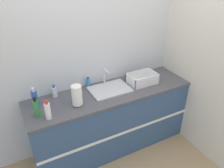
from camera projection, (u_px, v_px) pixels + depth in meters
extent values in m
plane|color=tan|center=(121.00, 158.00, 2.97)|extent=(12.00, 12.00, 0.00)
cube|color=silver|center=(100.00, 54.00, 2.81)|extent=(4.50, 0.06, 2.60)
cube|color=beige|center=(181.00, 48.00, 2.99)|extent=(0.06, 2.58, 2.60)
cube|color=#33517A|center=(111.00, 120.00, 2.98)|extent=(2.10, 0.58, 0.88)
cube|color=white|center=(122.00, 133.00, 2.76)|extent=(2.10, 0.01, 0.04)
cube|color=#4C4C51|center=(111.00, 92.00, 2.76)|extent=(2.13, 0.61, 0.03)
cube|color=silver|center=(110.00, 90.00, 2.77)|extent=(0.50, 0.36, 0.02)
cylinder|color=silver|center=(104.00, 76.00, 2.83)|extent=(0.02, 0.02, 0.21)
cylinder|color=silver|center=(106.00, 71.00, 2.73)|extent=(0.02, 0.14, 0.02)
cylinder|color=#4C4C51|center=(78.00, 104.00, 2.49)|extent=(0.09, 0.09, 0.01)
cylinder|color=white|center=(77.00, 95.00, 2.43)|extent=(0.12, 0.12, 0.24)
cube|color=white|center=(142.00, 82.00, 2.94)|extent=(0.38, 0.24, 0.01)
cube|color=white|center=(148.00, 82.00, 2.81)|extent=(0.38, 0.01, 0.12)
cube|color=white|center=(138.00, 75.00, 2.99)|extent=(0.38, 0.01, 0.12)
cube|color=white|center=(131.00, 81.00, 2.83)|extent=(0.01, 0.24, 0.12)
cube|color=white|center=(154.00, 75.00, 2.98)|extent=(0.01, 0.24, 0.12)
cylinder|color=#2D8C3D|center=(36.00, 109.00, 2.26)|extent=(0.06, 0.06, 0.19)
cylinder|color=black|center=(34.00, 99.00, 2.20)|extent=(0.03, 0.03, 0.04)
cylinder|color=white|center=(48.00, 111.00, 2.23)|extent=(0.06, 0.06, 0.18)
cylinder|color=red|center=(46.00, 102.00, 2.18)|extent=(0.03, 0.03, 0.04)
cylinder|color=silver|center=(54.00, 92.00, 2.61)|extent=(0.06, 0.06, 0.13)
cylinder|color=#334C9E|center=(54.00, 86.00, 2.57)|extent=(0.03, 0.03, 0.03)
cylinder|color=#2D56B7|center=(35.00, 99.00, 2.43)|extent=(0.06, 0.06, 0.19)
cylinder|color=silver|center=(33.00, 90.00, 2.37)|extent=(0.04, 0.04, 0.04)
cylinder|color=#338CCC|center=(88.00, 83.00, 2.83)|extent=(0.05, 0.05, 0.11)
cylinder|color=black|center=(88.00, 78.00, 2.80)|extent=(0.02, 0.02, 0.02)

